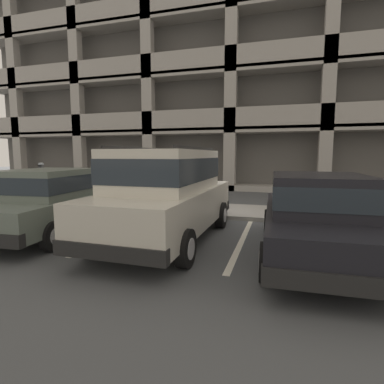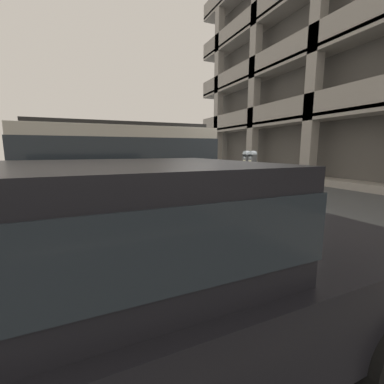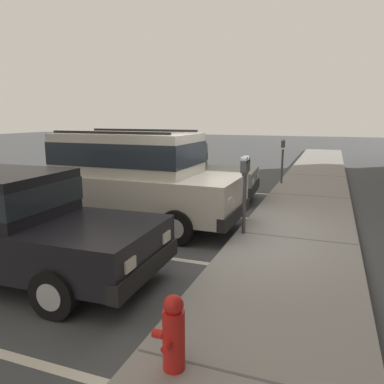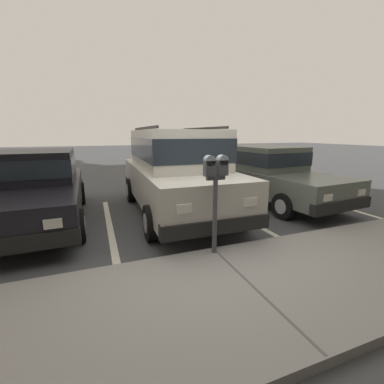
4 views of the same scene
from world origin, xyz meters
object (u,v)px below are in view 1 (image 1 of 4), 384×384
Objects in this scene: red_sedan at (55,199)px; parking_meter_near at (204,177)px; dark_hatchback at (316,214)px; parking_garage at (243,92)px; silver_suv at (167,191)px; parking_meter_far at (42,177)px; fire_hydrant at (353,207)px.

parking_meter_near reaches higher than red_sedan.
parking_garage is at bearing 100.42° from dark_hatchback.
red_sedan is 16.05m from parking_garage.
silver_suv is 3.24× the size of parking_meter_far.
parking_meter_far is at bearing -113.96° from parking_garage.
parking_meter_far is 14.31m from parking_garage.
parking_meter_far is 0.05× the size of parking_garage.
parking_meter_far is (-2.85, 2.68, 0.27)m from red_sedan.
parking_meter_far reaches higher than dark_hatchback.
parking_meter_near is (-2.80, 2.91, 0.40)m from dark_hatchback.
parking_meter_far reaches higher than parking_meter_near.
dark_hatchback is 9.11m from parking_meter_far.
parking_meter_near is at bearing -175.83° from fire_hydrant.
fire_hydrant is (9.91, 0.33, -0.63)m from parking_meter_far.
dark_hatchback is 16.34m from parking_garage.
red_sedan is at bearing -43.21° from parking_meter_far.
fire_hydrant is at bearing 4.17° from parking_meter_near.
silver_suv is 6.19m from parking_meter_far.
dark_hatchback is at bearing -18.43° from parking_meter_far.
parking_garage is at bearing 110.49° from fire_hydrant.
parking_garage reaches higher than fire_hydrant.
parking_meter_near is 4.16m from fire_hydrant.
parking_garage is 45.71× the size of fire_hydrant.
silver_suv is 3.02m from dark_hatchback.
parking_meter_near is (0.18, 2.54, 0.13)m from silver_suv.
silver_suv is at bearing -89.20° from parking_garage.
silver_suv is 15.59m from parking_garage.
parking_meter_far is (-8.64, 2.88, 0.27)m from dark_hatchback.
parking_meter_near is at bearing 37.62° from red_sedan.
silver_suv is 3.24× the size of parking_meter_near.
red_sedan is 3.10× the size of parking_meter_far.
red_sedan is 1.02× the size of dark_hatchback.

